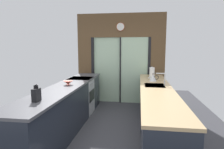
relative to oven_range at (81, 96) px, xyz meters
The scene contains 11 objects.
ground_plane 1.21m from the oven_range, 35.58° to the right, with size 5.04×7.60×0.02m, color #38383D.
back_wall_unit 1.81m from the oven_range, 51.68° to the left, with size 2.64×0.12×2.70m.
left_counter_run 1.12m from the oven_range, 90.08° to the right, with size 0.62×3.80×0.92m.
right_counter_run 2.05m from the oven_range, 27.56° to the right, with size 0.62×3.80×0.92m.
sink_faucet 2.18m from the oven_range, 19.61° to the right, with size 0.19×0.02×0.26m.
oven_range is the anchor object (origin of this frame).
mixing_bowl 1.05m from the oven_range, 88.85° to the right, with size 0.19×0.19×0.09m.
knife_block 2.24m from the oven_range, 89.51° to the right, with size 0.08×0.14×0.25m.
kettle 1.89m from the oven_range, ahead, with size 0.25×0.17×0.18m.
soap_bottle 2.02m from the oven_range, 22.26° to the left, with size 0.07×0.07×0.24m.
paper_towel_roll 1.91m from the oven_range, ahead, with size 0.15×0.15×0.30m.
Camera 1 is at (0.57, -3.45, 1.69)m, focal length 30.96 mm.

